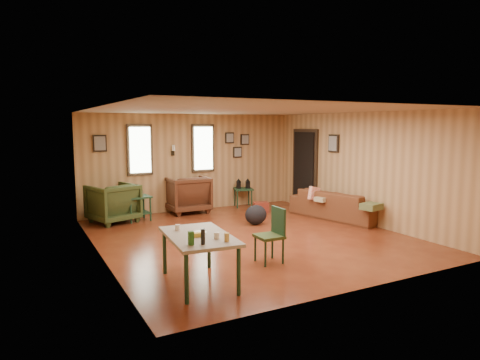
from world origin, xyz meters
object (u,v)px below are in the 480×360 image
Objects in this scene: sofa at (337,200)px; dining_table at (199,239)px; recliner_green at (113,201)px; end_table at (137,204)px; recliner_brown at (187,192)px; side_table at (243,187)px.

dining_table is (-4.38, -2.34, 0.19)m from sofa.
recliner_green reaches higher than end_table.
dining_table is (-0.26, -4.24, 0.23)m from end_table.
dining_table reaches higher than sofa.
recliner_brown is 1.31× the size of side_table.
recliner_brown is 4.84m from dining_table.
recliner_brown is at bearing 38.08° from sofa.
end_table is 0.91× the size of side_table.
recliner_green reaches higher than dining_table.
end_table is (-1.31, -0.34, -0.11)m from recliner_brown.
dining_table is at bearing -124.37° from side_table.
recliner_green is at bearing 98.40° from dining_table.
sofa is 2.90× the size of side_table.
sofa is 2.31× the size of recliner_green.
side_table is at bearing 165.59° from recliner_green.
sofa is at bearing 141.72° from recliner_brown.
recliner_brown is 1.55m from side_table.
side_table is 0.54× the size of dining_table.
sofa reaches higher than side_table.
dining_table is (0.25, -4.32, 0.14)m from recliner_green.
sofa is 2.56m from side_table.
recliner_green is (-4.63, 1.98, 0.05)m from sofa.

